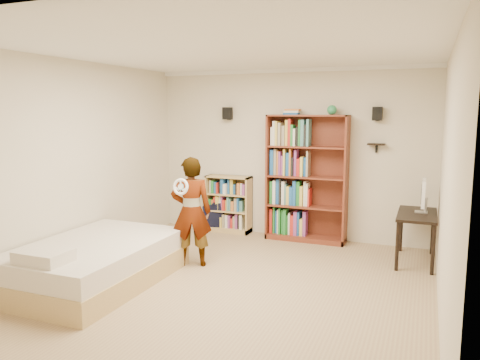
% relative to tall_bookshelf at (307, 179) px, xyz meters
% --- Properties ---
extents(ground, '(4.50, 5.00, 0.01)m').
position_rel_tall_bookshelf_xyz_m(ground, '(-0.33, -2.32, -0.99)').
color(ground, tan).
rests_on(ground, ground).
extents(room_shell, '(4.52, 5.02, 2.71)m').
position_rel_tall_bookshelf_xyz_m(room_shell, '(-0.33, -2.32, 0.77)').
color(room_shell, beige).
rests_on(room_shell, ground).
extents(crown_molding, '(4.50, 5.00, 0.06)m').
position_rel_tall_bookshelf_xyz_m(crown_molding, '(-0.33, -2.32, 1.68)').
color(crown_molding, white).
rests_on(crown_molding, room_shell).
extents(speaker_left, '(0.14, 0.12, 0.20)m').
position_rel_tall_bookshelf_xyz_m(speaker_left, '(-1.38, 0.08, 1.01)').
color(speaker_left, black).
rests_on(speaker_left, room_shell).
extents(speaker_right, '(0.14, 0.12, 0.20)m').
position_rel_tall_bookshelf_xyz_m(speaker_right, '(1.02, 0.08, 1.01)').
color(speaker_right, black).
rests_on(speaker_right, room_shell).
extents(wall_shelf, '(0.25, 0.16, 0.02)m').
position_rel_tall_bookshelf_xyz_m(wall_shelf, '(1.02, 0.09, 0.56)').
color(wall_shelf, black).
rests_on(wall_shelf, room_shell).
extents(tall_bookshelf, '(1.25, 0.37, 1.98)m').
position_rel_tall_bookshelf_xyz_m(tall_bookshelf, '(0.00, 0.00, 0.00)').
color(tall_bookshelf, maroon).
rests_on(tall_bookshelf, ground).
extents(low_bookshelf, '(0.77, 0.29, 0.96)m').
position_rel_tall_bookshelf_xyz_m(low_bookshelf, '(-1.35, 0.04, -0.51)').
color(low_bookshelf, '#D6B473').
rests_on(low_bookshelf, ground).
extents(computer_desk, '(0.50, 1.00, 0.68)m').
position_rel_tall_bookshelf_xyz_m(computer_desk, '(1.65, -0.51, -0.65)').
color(computer_desk, black).
rests_on(computer_desk, ground).
extents(imac, '(0.16, 0.46, 0.45)m').
position_rel_tall_bookshelf_xyz_m(imac, '(1.70, -0.45, -0.09)').
color(imac, white).
rests_on(imac, computer_desk).
extents(daybed, '(1.37, 2.11, 0.62)m').
position_rel_tall_bookshelf_xyz_m(daybed, '(-1.87, -2.76, -0.68)').
color(daybed, beige).
rests_on(daybed, ground).
extents(person, '(0.63, 0.54, 1.45)m').
position_rel_tall_bookshelf_xyz_m(person, '(-1.11, -1.76, -0.26)').
color(person, black).
rests_on(person, ground).
extents(wii_wheel, '(0.22, 0.08, 0.22)m').
position_rel_tall_bookshelf_xyz_m(wii_wheel, '(-1.11, -2.03, 0.11)').
color(wii_wheel, white).
rests_on(wii_wheel, person).
extents(navy_bag, '(0.41, 0.31, 0.49)m').
position_rel_tall_bookshelf_xyz_m(navy_bag, '(-1.59, 0.01, -0.74)').
color(navy_bag, black).
rests_on(navy_bag, ground).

